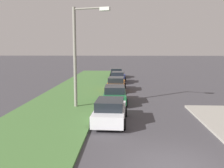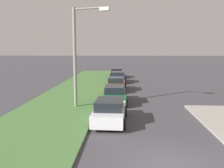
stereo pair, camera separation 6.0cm
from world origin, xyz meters
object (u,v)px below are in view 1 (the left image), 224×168
parked_car_green (115,95)px  parked_car_white (110,111)px  streetlight (79,50)px  parked_car_orange (116,84)px  parked_car_black (116,73)px  parked_car_blue (118,77)px

parked_car_green → parked_car_white: bearing=177.8°
parked_car_white → streetlight: 5.70m
parked_car_orange → parked_car_black: (12.05, 0.29, 0.00)m
parked_car_green → parked_car_orange: (6.16, 0.06, 0.00)m
parked_car_orange → parked_car_white: bearing=-178.4°
parked_car_blue → parked_car_black: same height
parked_car_blue → parked_car_black: (5.74, 0.35, 0.00)m
parked_car_white → parked_car_orange: size_ratio=1.00×
parked_car_blue → streetlight: streetlight is taller
parked_car_white → streetlight: (3.59, 2.48, 3.67)m
parked_car_blue → parked_car_green: bearing=-176.7°
parked_car_white → parked_car_green: (5.49, -0.11, 0.00)m
parked_car_black → parked_car_white: bearing=179.7°
parked_car_white → parked_car_blue: same height
parked_car_black → parked_car_blue: bearing=-177.3°
parked_car_white → parked_car_blue: bearing=1.7°
parked_car_blue → parked_car_white: bearing=-177.0°
parked_car_orange → streetlight: (-8.06, 2.53, 3.67)m
parked_car_green → parked_car_blue: size_ratio=0.98×
parked_car_green → parked_car_orange: size_ratio=0.99×
parked_car_blue → parked_car_black: 5.75m
streetlight → parked_car_orange: bearing=-17.4°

